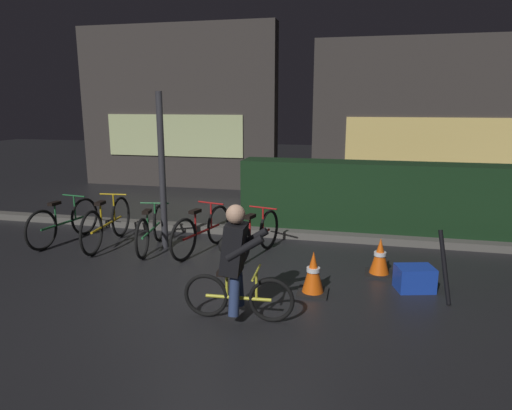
{
  "coord_description": "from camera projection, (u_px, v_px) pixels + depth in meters",
  "views": [
    {
      "loc": [
        1.59,
        -5.31,
        2.25
      ],
      "look_at": [
        0.2,
        0.6,
        0.9
      ],
      "focal_mm": 32.37,
      "sensor_mm": 36.0,
      "label": 1
    }
  ],
  "objects": [
    {
      "name": "traffic_cone_near",
      "position": [
        313.0,
        274.0,
        5.5
      ],
      "size": [
        0.36,
        0.36,
        0.53
      ],
      "color": "black",
      "rests_on": "ground"
    },
    {
      "name": "hedge_row",
      "position": [
        374.0,
        196.0,
        8.3
      ],
      "size": [
        4.8,
        0.7,
        1.22
      ],
      "primitive_type": "cube",
      "color": "black",
      "rests_on": "ground"
    },
    {
      "name": "closed_umbrella",
      "position": [
        445.0,
        267.0,
        5.28
      ],
      "size": [
        0.19,
        0.31,
        0.82
      ],
      "primitive_type": "cylinder",
      "rotation": [
        0.0,
        0.33,
        2.03
      ],
      "color": "black",
      "rests_on": "ground"
    },
    {
      "name": "parked_bike_center_right",
      "position": [
        202.0,
        231.0,
        7.05
      ],
      "size": [
        0.51,
        1.55,
        0.73
      ],
      "rotation": [
        0.0,
        0.0,
        1.32
      ],
      "color": "black",
      "rests_on": "ground"
    },
    {
      "name": "parked_bike_center_left",
      "position": [
        151.0,
        229.0,
        7.19
      ],
      "size": [
        0.46,
        1.49,
        0.69
      ],
      "rotation": [
        0.0,
        0.0,
        1.73
      ],
      "color": "black",
      "rests_on": "ground"
    },
    {
      "name": "street_post",
      "position": [
        162.0,
        172.0,
        7.09
      ],
      "size": [
        0.1,
        0.1,
        2.42
      ],
      "primitive_type": "cylinder",
      "color": "#2D2D33",
      "rests_on": "ground"
    },
    {
      "name": "blue_crate",
      "position": [
        415.0,
        278.0,
        5.64
      ],
      "size": [
        0.51,
        0.42,
        0.3
      ],
      "primitive_type": "cube",
      "rotation": [
        0.0,
        0.0,
        0.26
      ],
      "color": "#193DB7",
      "rests_on": "ground"
    },
    {
      "name": "parked_bike_right_mid",
      "position": [
        255.0,
        236.0,
        6.8
      ],
      "size": [
        0.5,
        1.51,
        0.71
      ],
      "rotation": [
        0.0,
        0.0,
        1.32
      ],
      "color": "black",
      "rests_on": "ground"
    },
    {
      "name": "storefront_right",
      "position": [
        429.0,
        116.0,
        11.61
      ],
      "size": [
        5.83,
        0.54,
        3.85
      ],
      "color": "#383330",
      "rests_on": "ground"
    },
    {
      "name": "cyclist",
      "position": [
        236.0,
        262.0,
        4.8
      ],
      "size": [
        1.19,
        0.5,
        1.25
      ],
      "rotation": [
        0.0,
        0.0,
        0.05
      ],
      "color": "black",
      "rests_on": "ground"
    },
    {
      "name": "sidewalk_curb",
      "position": [
        266.0,
        232.0,
        7.97
      ],
      "size": [
        12.0,
        0.24,
        0.12
      ],
      "primitive_type": "cube",
      "color": "#56544F",
      "rests_on": "ground"
    },
    {
      "name": "traffic_cone_far",
      "position": [
        380.0,
        257.0,
        6.11
      ],
      "size": [
        0.36,
        0.36,
        0.51
      ],
      "color": "black",
      "rests_on": "ground"
    },
    {
      "name": "ground_plane",
      "position": [
        230.0,
        283.0,
        5.89
      ],
      "size": [
        40.0,
        40.0,
        0.0
      ],
      "primitive_type": "plane",
      "color": "black"
    },
    {
      "name": "parked_bike_leftmost",
      "position": [
        64.0,
        222.0,
        7.56
      ],
      "size": [
        0.46,
        1.6,
        0.74
      ],
      "rotation": [
        0.0,
        0.0,
        1.43
      ],
      "color": "black",
      "rests_on": "ground"
    },
    {
      "name": "parked_bike_left_mid",
      "position": [
        107.0,
        223.0,
        7.39
      ],
      "size": [
        0.46,
        1.72,
        0.79
      ],
      "rotation": [
        0.0,
        0.0,
        1.66
      ],
      "color": "black",
      "rests_on": "ground"
    },
    {
      "name": "storefront_left",
      "position": [
        177.0,
        108.0,
        12.36
      ],
      "size": [
        5.42,
        0.54,
        4.25
      ],
      "color": "#383330",
      "rests_on": "ground"
    }
  ]
}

